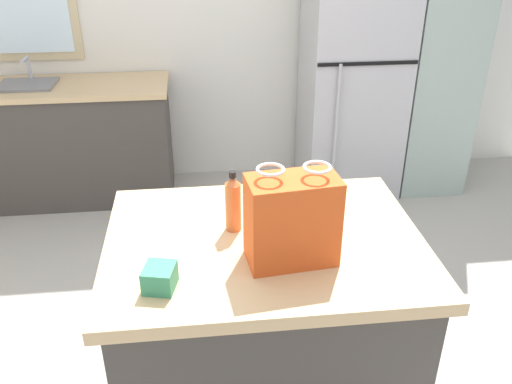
# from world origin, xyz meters

# --- Properties ---
(ground) EXTENTS (6.43, 6.43, 0.00)m
(ground) POSITION_xyz_m (0.00, 0.00, 0.00)
(ground) COLOR #ADA89E
(back_wall) EXTENTS (5.35, 0.13, 2.77)m
(back_wall) POSITION_xyz_m (-0.02, 2.23, 1.39)
(back_wall) COLOR silver
(back_wall) RESTS_ON ground
(kitchen_island) EXTENTS (1.27, 0.96, 0.89)m
(kitchen_island) POSITION_xyz_m (0.02, -0.29, 0.45)
(kitchen_island) COLOR #423D38
(kitchen_island) RESTS_ON ground
(refrigerator) EXTENTS (0.73, 0.69, 1.77)m
(refrigerator) POSITION_xyz_m (0.97, 1.83, 0.89)
(refrigerator) COLOR #B7B7BC
(refrigerator) RESTS_ON ground
(tall_cabinet) EXTENTS (0.52, 0.62, 2.12)m
(tall_cabinet) POSITION_xyz_m (1.61, 1.83, 1.06)
(tall_cabinet) COLOR #9EB2A8
(tall_cabinet) RESTS_ON ground
(sink_counter) EXTENTS (1.56, 0.61, 1.10)m
(sink_counter) POSITION_xyz_m (-1.21, 1.87, 0.47)
(sink_counter) COLOR #423D38
(sink_counter) RESTS_ON ground
(shopping_bag) EXTENTS (0.34, 0.21, 0.38)m
(shopping_bag) POSITION_xyz_m (0.10, -0.44, 1.06)
(shopping_bag) COLOR #DB511E
(shopping_bag) RESTS_ON kitchen_island
(small_box) EXTENTS (0.13, 0.13, 0.09)m
(small_box) POSITION_xyz_m (-0.38, -0.56, 0.93)
(small_box) COLOR #388E66
(small_box) RESTS_ON kitchen_island
(bottle) EXTENTS (0.06, 0.06, 0.26)m
(bottle) POSITION_xyz_m (-0.10, -0.20, 1.00)
(bottle) COLOR #C66633
(bottle) RESTS_ON kitchen_island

